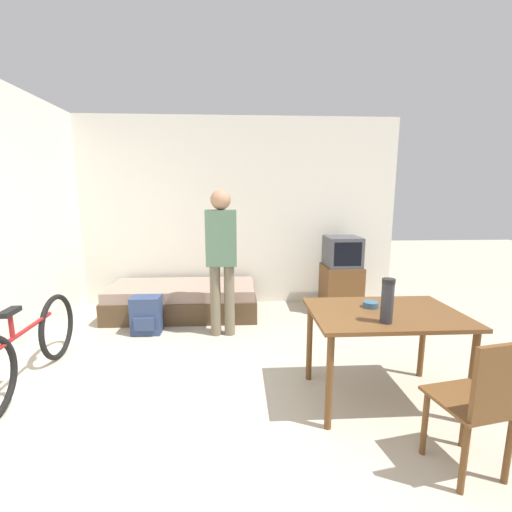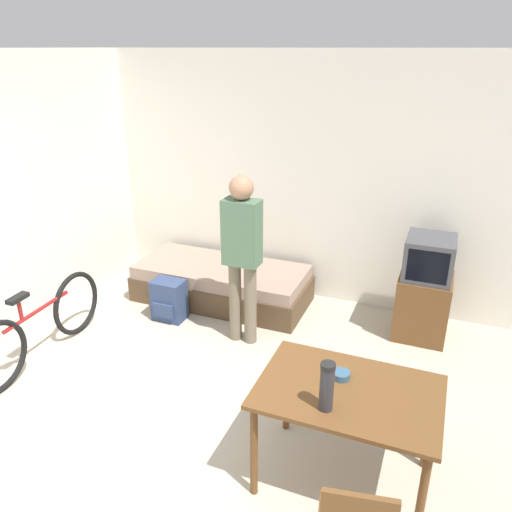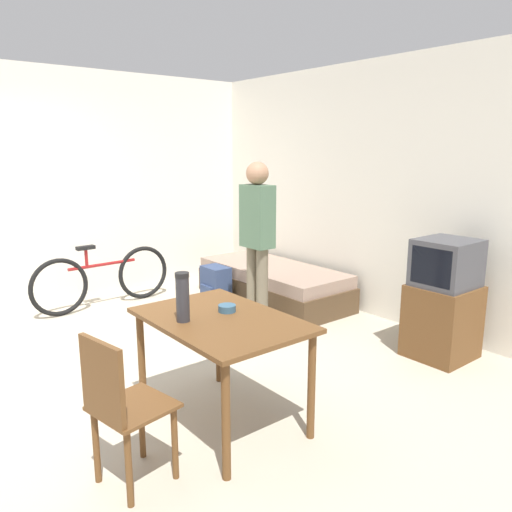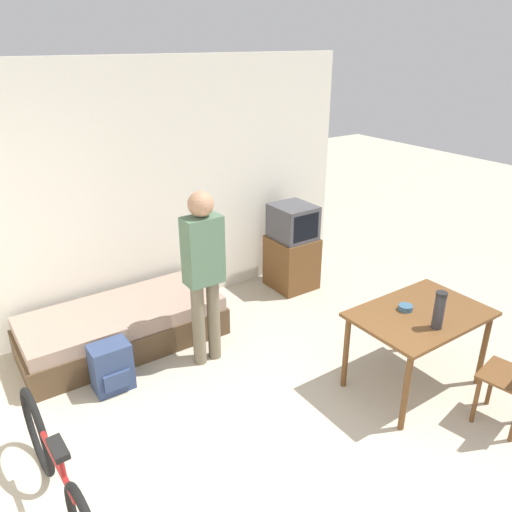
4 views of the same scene
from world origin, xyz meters
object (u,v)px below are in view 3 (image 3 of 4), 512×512
person_standing (257,232)px  wooden_chair (120,404)px  tv (443,301)px  bicycle (103,279)px  dining_table (221,331)px  daybed (273,283)px  mate_bowl (227,308)px  backpack (216,285)px  thermos_flask (183,295)px

person_standing → wooden_chair: bearing=-54.7°
tv → bicycle: tv is taller
dining_table → bicycle: 2.95m
daybed → person_standing: 1.18m
dining_table → wooden_chair: bearing=-74.7°
dining_table → mate_bowl: 0.17m
backpack → daybed: bearing=60.9°
tv → thermos_flask: size_ratio=3.32×
thermos_flask → mate_bowl: (0.02, 0.33, -0.15)m
daybed → tv: bearing=1.9°
tv → wooden_chair: 2.92m
tv → bicycle: (-3.22, -1.75, -0.17)m
person_standing → mate_bowl: person_standing is taller
wooden_chair → person_standing: 2.68m
bicycle → backpack: (0.71, 1.08, -0.11)m
tv → person_standing: (-1.62, -0.77, 0.47)m
wooden_chair → thermos_flask: size_ratio=2.75×
daybed → dining_table: 2.81m
wooden_chair → thermos_flask: bearing=118.4°
person_standing → backpack: person_standing is taller
thermos_flask → mate_bowl: bearing=86.9°
tv → mate_bowl: tv is taller
tv → backpack: 2.62m
dining_table → thermos_flask: (-0.09, -0.22, 0.26)m
backpack → thermos_flask: bearing=-38.3°
thermos_flask → tv: bearing=80.2°
dining_table → thermos_flask: bearing=-112.7°
mate_bowl → dining_table: bearing=-53.9°
tv → wooden_chair: size_ratio=1.21×
daybed → bicycle: bearing=-121.8°
daybed → wooden_chair: wooden_chair is taller
person_standing → mate_bowl: size_ratio=14.20×
thermos_flask → wooden_chair: bearing=-61.6°
daybed → mate_bowl: mate_bowl is taller
wooden_chair → mate_bowl: size_ratio=7.37×
dining_table → person_standing: bearing=134.0°
dining_table → thermos_flask: thermos_flask is taller
mate_bowl → backpack: (-2.13, 1.34, -0.54)m
dining_table → wooden_chair: 0.84m
tv → person_standing: person_standing is taller
person_standing → backpack: bearing=174.2°
dining_table → wooden_chair: size_ratio=1.31×
tv → bicycle: bearing=-151.4°
tv → dining_table: (-0.31, -2.12, 0.14)m
tv → backpack: size_ratio=2.36×
tv → bicycle: 3.68m
dining_table → person_standing: (-1.31, 1.36, 0.34)m
thermos_flask → backpack: size_ratio=0.71×
daybed → person_standing: bearing=-51.0°
daybed → mate_bowl: size_ratio=16.61×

